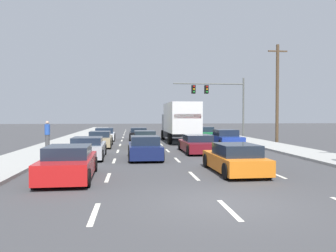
% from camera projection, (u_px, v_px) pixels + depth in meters
% --- Properties ---
extents(ground_plane, '(140.00, 140.00, 0.00)m').
position_uv_depth(ground_plane, '(156.00, 140.00, 34.38)').
color(ground_plane, '#3D3D3F').
extents(sidewalk_right, '(2.95, 80.00, 0.14)m').
position_uv_depth(sidewalk_right, '(256.00, 142.00, 30.30)').
color(sidewalk_right, '#9E9E99').
rests_on(sidewalk_right, ground_plane).
extents(sidewalk_left, '(2.95, 80.00, 0.14)m').
position_uv_depth(sidewalk_left, '(59.00, 144.00, 28.51)').
color(sidewalk_left, '#9E9E99').
rests_on(sidewalk_left, ground_plane).
extents(lane_markings, '(6.94, 57.00, 0.01)m').
position_uv_depth(lane_markings, '(159.00, 142.00, 31.19)').
color(lane_markings, silver).
rests_on(lane_markings, ground_plane).
extents(car_white, '(2.11, 4.44, 1.23)m').
position_uv_depth(car_white, '(105.00, 135.00, 33.68)').
color(car_white, white).
rests_on(car_white, ground_plane).
extents(car_tan, '(1.89, 4.64, 1.22)m').
position_uv_depth(car_tan, '(100.00, 140.00, 26.61)').
color(car_tan, tan).
rests_on(car_tan, ground_plane).
extents(car_silver, '(2.01, 4.49, 1.21)m').
position_uv_depth(car_silver, '(88.00, 148.00, 19.53)').
color(car_silver, '#B7BABF').
rests_on(car_silver, ground_plane).
extents(car_red, '(2.01, 4.48, 1.28)m').
position_uv_depth(car_red, '(69.00, 164.00, 13.08)').
color(car_red, red).
rests_on(car_red, ground_plane).
extents(car_black, '(1.88, 4.48, 1.20)m').
position_uv_depth(car_black, '(138.00, 134.00, 34.67)').
color(car_black, black).
rests_on(car_black, ground_plane).
extents(car_yellow, '(1.88, 4.63, 1.26)m').
position_uv_depth(car_yellow, '(145.00, 139.00, 26.44)').
color(car_yellow, yellow).
rests_on(car_yellow, ground_plane).
extents(car_navy, '(1.88, 4.19, 1.29)m').
position_uv_depth(car_navy, '(145.00, 148.00, 19.22)').
color(car_navy, '#141E4C').
rests_on(car_navy, ground_plane).
extents(box_truck, '(2.73, 8.54, 3.54)m').
position_uv_depth(box_truck, '(180.00, 120.00, 31.31)').
color(box_truck, white).
rests_on(box_truck, ground_plane).
extents(car_maroon, '(2.01, 4.68, 1.17)m').
position_uv_depth(car_maroon, '(197.00, 144.00, 22.54)').
color(car_maroon, maroon).
rests_on(car_maroon, ground_plane).
extents(car_orange, '(1.94, 4.26, 1.24)m').
position_uv_depth(car_orange, '(235.00, 159.00, 14.53)').
color(car_orange, orange).
rests_on(car_orange, ground_plane).
extents(car_green, '(1.84, 4.41, 1.28)m').
position_uv_depth(car_green, '(205.00, 134.00, 35.29)').
color(car_green, '#196B38').
rests_on(car_green, ground_plane).
extents(car_blue, '(1.98, 4.20, 1.32)m').
position_uv_depth(car_blue, '(226.00, 139.00, 27.07)').
color(car_blue, '#1E389E').
rests_on(car_blue, ground_plane).
extents(traffic_signal_mast, '(8.24, 0.69, 6.75)m').
position_uv_depth(traffic_signal_mast, '(215.00, 94.00, 39.26)').
color(traffic_signal_mast, '#595B56').
rests_on(traffic_signal_mast, ground_plane).
extents(utility_pole_mid, '(1.80, 0.28, 8.86)m').
position_uv_depth(utility_pole_mid, '(277.00, 92.00, 31.34)').
color(utility_pole_mid, brown).
rests_on(utility_pole_mid, ground_plane).
extents(pedestrian_near_corner, '(0.38, 0.38, 1.88)m').
position_uv_depth(pedestrian_near_corner, '(47.00, 134.00, 25.29)').
color(pedestrian_near_corner, '#3F3F42').
rests_on(pedestrian_near_corner, sidewalk_left).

